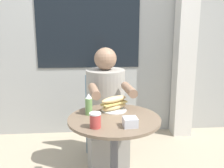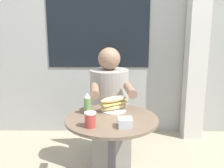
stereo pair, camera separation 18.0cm
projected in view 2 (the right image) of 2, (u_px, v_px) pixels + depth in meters
storefront_wall at (113, 22)px, 3.18m from camera, size 8.00×0.09×2.80m
lattice_pillar at (197, 40)px, 3.05m from camera, size 0.22×0.22×2.40m
cafe_table at (112, 145)px, 1.89m from camera, size 0.66×0.66×0.74m
diner_chair at (109, 109)px, 2.74m from camera, size 0.42×0.42×0.87m
seated_diner at (110, 121)px, 2.40m from camera, size 0.40×0.64×1.19m
sandwich_on_plate at (114, 104)px, 1.98m from camera, size 0.23×0.19×0.11m
drink_cup at (90, 120)px, 1.67m from camera, size 0.07×0.07×0.10m
napkin_box at (125, 123)px, 1.68m from camera, size 0.10×0.10×0.06m
condiment_bottle at (87, 104)px, 1.91m from camera, size 0.05×0.05×0.16m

